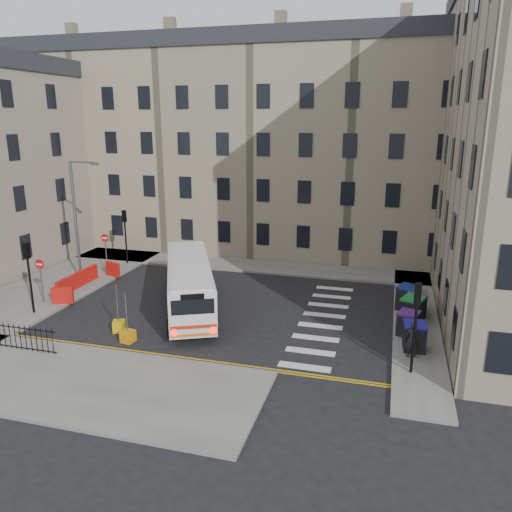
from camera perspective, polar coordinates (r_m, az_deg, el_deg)
The scene contains 22 objects.
ground at distance 29.28m, azimuth -0.10°, elevation -6.27°, with size 120.00×120.00×0.00m, color black.
pavement_north at distance 38.79m, azimuth -5.21°, elevation -0.75°, with size 36.00×3.20×0.15m, color slate.
pavement_east at distance 32.09m, azimuth 17.65°, elevation -4.91°, with size 2.40×26.00×0.15m, color slate.
pavement_west at distance 36.21m, azimuth -21.52°, elevation -2.97°, with size 6.00×22.00×0.15m, color slate.
pavement_sw at distance 24.16m, azimuth -23.69°, elevation -12.37°, with size 20.00×6.00×0.15m, color slate.
terrace_north at distance 44.16m, azimuth -3.49°, elevation 12.51°, with size 38.30×10.80×17.20m.
traffic_light_east at distance 22.20m, azimuth 17.82°, elevation -6.32°, with size 0.28×0.22×4.10m.
traffic_light_nw at distance 38.83m, azimuth -14.74°, elevation 3.07°, with size 0.28×0.22×4.10m.
traffic_light_sw at distance 30.51m, azimuth -24.57°, elevation -1.12°, with size 0.28×0.22×4.10m.
streetlamp at distance 35.38m, azimuth -19.93°, elevation 3.92°, with size 0.50×0.22×8.14m.
no_entry_north at distance 37.60m, azimuth -16.83°, elevation 1.28°, with size 0.60×0.08×3.00m.
no_entry_south at distance 32.13m, azimuth -23.41°, elevation -1.68°, with size 0.60×0.08×3.00m.
roadworks_barriers at distance 34.42m, azimuth -19.22°, elevation -2.67°, with size 1.66×6.26×1.00m.
bus at distance 29.23m, azimuth -7.64°, elevation -3.05°, with size 6.51×10.38×2.83m.
wheelie_bin_a at distance 25.21m, azimuth 17.65°, elevation -8.73°, with size 1.12×1.26×1.31m.
wheelie_bin_b at distance 26.77m, azimuth 16.99°, elevation -7.34°, with size 1.25×1.35×1.23m.
wheelie_bin_c at distance 28.53m, azimuth 17.43°, elevation -5.82°, with size 1.43×1.52×1.35m.
wheelie_bin_d at distance 29.49m, azimuth 17.89°, elevation -5.17°, with size 1.07×1.23×1.35m.
wheelie_bin_e at distance 30.18m, azimuth 16.98°, elevation -4.57°, with size 1.49×1.58×1.39m.
pedestrian at distance 24.33m, azimuth 17.40°, elevation -9.11°, with size 0.62×0.41×1.71m, color black.
bollard_yellow at distance 27.41m, azimuth -15.38°, elevation -7.74°, with size 0.60×0.60×0.60m, color #DBA50C.
bollard_chevron at distance 26.09m, azimuth -14.42°, elevation -8.87°, with size 0.60×0.60×0.60m, color orange.
Camera 1 is at (7.37, -26.21, 10.79)m, focal length 35.00 mm.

